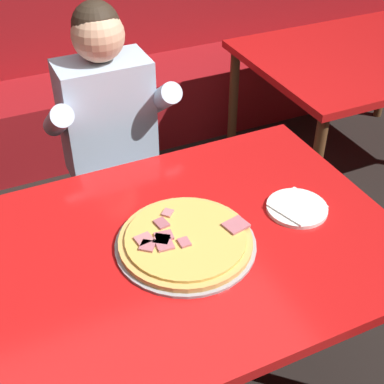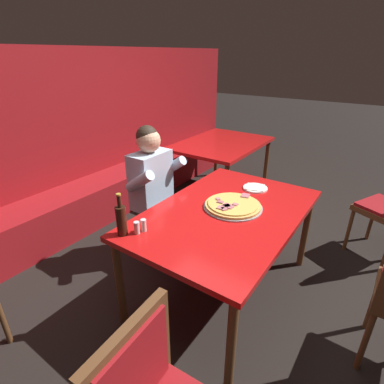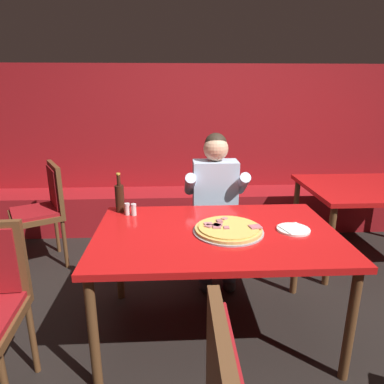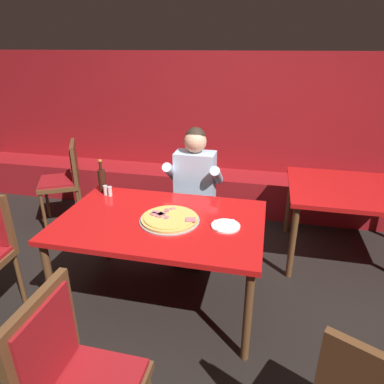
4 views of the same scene
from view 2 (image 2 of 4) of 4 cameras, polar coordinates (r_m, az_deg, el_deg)
name	(u,v)px [view 2 (image 2 of 4)]	position (r m, az deg, el deg)	size (l,w,h in m)	color
ground_plane	(222,289)	(2.70, 5.75, -17.83)	(24.00, 24.00, 0.00)	black
booth_wall_panel	(52,141)	(3.67, -25.04, 8.78)	(6.80, 0.16, 1.90)	maroon
booth_bench	(81,207)	(3.65, -20.38, -2.67)	(6.46, 0.48, 0.46)	maroon
main_dining_table	(226,219)	(2.29, 6.48, -5.08)	(1.54, 1.00, 0.76)	brown
pizza	(233,205)	(2.30, 7.78, -2.54)	(0.45, 0.45, 0.05)	#9E9EA3
plate_white_paper	(255,188)	(2.65, 11.96, 0.77)	(0.21, 0.21, 0.02)	white
beer_bottle	(121,220)	(1.96, -13.33, -5.12)	(0.07, 0.07, 0.29)	black
shaker_red_pepper_flakes	(137,228)	(1.99, -10.46, -6.82)	(0.04, 0.04, 0.09)	silver
shaker_black_pepper	(144,226)	(2.01, -9.20, -6.37)	(0.04, 0.04, 0.09)	silver
diner_seated_blue_shirt	(158,189)	(2.72, -6.42, 0.48)	(0.53, 0.53, 1.27)	black
background_dining_table	(221,148)	(4.05, 5.58, 8.37)	(1.33, 0.97, 0.76)	brown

